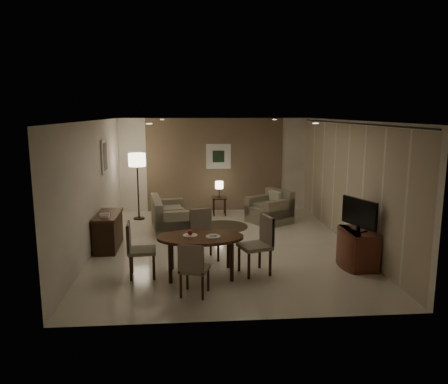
{
  "coord_description": "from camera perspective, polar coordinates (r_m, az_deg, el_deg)",
  "views": [
    {
      "loc": [
        -0.75,
        -9.15,
        2.89
      ],
      "look_at": [
        0.0,
        0.2,
        1.15
      ],
      "focal_mm": 35.0,
      "sensor_mm": 36.0,
      "label": 1
    }
  ],
  "objects": [
    {
      "name": "downlight_fr",
      "position": [
        11.16,
        6.61,
        9.39
      ],
      "size": [
        0.1,
        0.1,
        0.01
      ],
      "primitive_type": "cylinder",
      "color": "white",
      "rests_on": "ceiling"
    },
    {
      "name": "chair_near",
      "position": [
        7.03,
        -3.87,
        -9.89
      ],
      "size": [
        0.53,
        0.53,
        0.88
      ],
      "primitive_type": null,
      "rotation": [
        0.0,
        0.0,
        2.85
      ],
      "color": "gray",
      "rests_on": "floor"
    },
    {
      "name": "art_back_frame",
      "position": [
        12.7,
        -0.73,
        4.68
      ],
      "size": [
        0.72,
        0.03,
        0.72
      ],
      "primitive_type": "cube",
      "color": "silver",
      "rests_on": "wall_back"
    },
    {
      "name": "plate_b",
      "position": [
        7.7,
        -1.43,
        -5.83
      ],
      "size": [
        0.26,
        0.26,
        0.02
      ],
      "primitive_type": "cylinder",
      "color": "white",
      "rests_on": "dining_table"
    },
    {
      "name": "armchair",
      "position": [
        11.48,
        5.94,
        -1.94
      ],
      "size": [
        1.27,
        1.29,
        0.85
      ],
      "primitive_type": null,
      "rotation": [
        0.0,
        0.0,
        -1.03
      ],
      "color": "gray",
      "rests_on": "floor"
    },
    {
      "name": "telephone",
      "position": [
        9.25,
        -15.32,
        -2.92
      ],
      "size": [
        0.2,
        0.14,
        0.09
      ],
      "primitive_type": null,
      "color": "white",
      "rests_on": "console_desk"
    },
    {
      "name": "round_rug",
      "position": [
        11.12,
        -0.16,
        -4.52
      ],
      "size": [
        1.27,
        1.27,
        0.01
      ],
      "primitive_type": "cylinder",
      "color": "#3A3120",
      "rests_on": "floor"
    },
    {
      "name": "art_back_canvas",
      "position": [
        12.68,
        -0.73,
        4.67
      ],
      "size": [
        0.34,
        0.01,
        0.34
      ],
      "primitive_type": "cube",
      "color": "black",
      "rests_on": "wall_back"
    },
    {
      "name": "curtain_wall",
      "position": [
        9.89,
        15.76,
        0.98
      ],
      "size": [
        0.08,
        6.7,
        2.58
      ],
      "primitive_type": null,
      "color": "beige",
      "rests_on": "wall_right"
    },
    {
      "name": "side_table",
      "position": [
        12.32,
        -0.63,
        -1.84
      ],
      "size": [
        0.4,
        0.4,
        0.51
      ],
      "primitive_type": null,
      "color": "black",
      "rests_on": "floor"
    },
    {
      "name": "floor_lamp",
      "position": [
        11.95,
        -11.17,
        0.7
      ],
      "size": [
        0.45,
        0.45,
        1.79
      ],
      "primitive_type": null,
      "color": "#FFE5B7",
      "rests_on": "floor"
    },
    {
      "name": "dining_table",
      "position": [
        7.85,
        -3.06,
        -8.32
      ],
      "size": [
        1.53,
        0.95,
        0.72
      ],
      "primitive_type": null,
      "color": "#4F2F19",
      "rests_on": "floor"
    },
    {
      "name": "table_lamp",
      "position": [
        12.22,
        -0.63,
        0.46
      ],
      "size": [
        0.22,
        0.22,
        0.5
      ],
      "primitive_type": null,
      "color": "#FFEAC1",
      "rests_on": "side_table"
    },
    {
      "name": "chair_far",
      "position": [
        8.59,
        -2.49,
        -5.7
      ],
      "size": [
        0.61,
        0.61,
        0.99
      ],
      "primitive_type": null,
      "rotation": [
        0.0,
        0.0,
        0.33
      ],
      "color": "gray",
      "rests_on": "floor"
    },
    {
      "name": "sofa",
      "position": [
        10.88,
        -7.02,
        -2.83
      ],
      "size": [
        1.78,
        1.07,
        0.79
      ],
      "primitive_type": null,
      "rotation": [
        0.0,
        0.0,
        1.72
      ],
      "color": "gray",
      "rests_on": "floor"
    },
    {
      "name": "fruit_apple",
      "position": [
        7.77,
        -4.44,
        -5.3
      ],
      "size": [
        0.09,
        0.09,
        0.09
      ],
      "primitive_type": "sphere",
      "color": "#A21213",
      "rests_on": "plate_a"
    },
    {
      "name": "curtain_rod",
      "position": [
        9.77,
        16.15,
        8.64
      ],
      "size": [
        0.03,
        6.8,
        0.03
      ],
      "primitive_type": "cylinder",
      "rotation": [
        1.57,
        0.0,
        0.0
      ],
      "color": "black",
      "rests_on": "wall_right"
    },
    {
      "name": "napkin",
      "position": [
        7.69,
        -1.43,
        -5.66
      ],
      "size": [
        0.12,
        0.08,
        0.03
      ],
      "primitive_type": "cube",
      "color": "white",
      "rests_on": "plate_b"
    },
    {
      "name": "art_left_frame",
      "position": [
        10.58,
        -15.34,
        4.5
      ],
      "size": [
        0.03,
        0.6,
        0.8
      ],
      "primitive_type": "cube",
      "color": "silver",
      "rests_on": "wall_left"
    },
    {
      "name": "downlight_nr",
      "position": [
        7.66,
        11.86,
        8.77
      ],
      "size": [
        0.1,
        0.1,
        0.01
      ],
      "primitive_type": "cylinder",
      "color": "white",
      "rests_on": "ceiling"
    },
    {
      "name": "plate_a",
      "position": [
        7.78,
        -4.43,
        -5.67
      ],
      "size": [
        0.26,
        0.26,
        0.02
      ],
      "primitive_type": "cylinder",
      "color": "white",
      "rests_on": "dining_table"
    },
    {
      "name": "taupe_accent",
      "position": [
        12.75,
        -1.19,
        3.57
      ],
      "size": [
        3.96,
        0.03,
        2.7
      ],
      "primitive_type": "cube",
      "color": "#7A614C",
      "rests_on": "wall_back"
    },
    {
      "name": "tv_cabinet",
      "position": [
        8.65,
        17.13,
        -7.04
      ],
      "size": [
        0.48,
        0.9,
        0.7
      ],
      "primitive_type": null,
      "color": "#5A2C1B",
      "rests_on": "floor"
    },
    {
      "name": "console_desk",
      "position": [
        9.64,
        -14.88,
        -4.97
      ],
      "size": [
        0.48,
        1.2,
        0.75
      ],
      "primitive_type": null,
      "color": "#4F2F19",
      "rests_on": "floor"
    },
    {
      "name": "art_left_canvas",
      "position": [
        10.58,
        -15.26,
        4.5
      ],
      "size": [
        0.01,
        0.46,
        0.64
      ],
      "primitive_type": "cube",
      "color": "gray",
      "rests_on": "wall_left"
    },
    {
      "name": "flat_tv",
      "position": [
        8.47,
        17.25,
        -2.72
      ],
      "size": [
        0.36,
        0.85,
        0.6
      ],
      "primitive_type": null,
      "rotation": [
        0.0,
        0.0,
        0.35
      ],
      "color": "black",
      "rests_on": "tv_cabinet"
    },
    {
      "name": "chair_left",
      "position": [
        7.87,
        -10.64,
        -7.44
      ],
      "size": [
        0.51,
        0.51,
        0.98
      ],
      "primitive_type": null,
      "rotation": [
        0.0,
        0.0,
        1.65
      ],
      "color": "gray",
      "rests_on": "floor"
    },
    {
      "name": "downlight_nl",
      "position": [
        7.38,
        -9.75,
        8.78
      ],
      "size": [
        0.1,
        0.1,
        0.01
      ],
      "primitive_type": "cylinder",
      "color": "white",
      "rests_on": "ceiling"
    },
    {
      "name": "downlight_fl",
      "position": [
        10.97,
        -8.09,
        9.34
      ],
      "size": [
        0.1,
        0.1,
        0.01
      ],
      "primitive_type": "cylinder",
      "color": "white",
      "rests_on": "ceiling"
    },
    {
      "name": "room_shell",
      "position": [
        9.7,
        -0.1,
        1.38
      ],
      "size": [
        5.5,
        7.0,
        2.7
      ],
      "color": "beige",
      "rests_on": "ground"
    },
    {
      "name": "chair_right",
      "position": [
        7.88,
        4.02,
        -6.98
      ],
      "size": [
        0.64,
        0.64,
        1.05
      ],
      "primitive_type": null,
      "rotation": [
        0.0,
        0.0,
        -1.27
      ],
      "color": "gray",
      "rests_on": "floor"
    }
  ]
}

